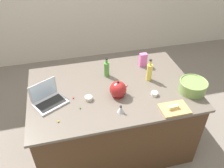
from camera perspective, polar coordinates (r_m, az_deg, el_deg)
name	(u,v)px	position (r m, az deg, el deg)	size (l,w,h in m)	color
ground_plane	(112,140)	(3.21, 0.00, -13.54)	(12.00, 12.00, 0.00)	slate
island_counter	(112,116)	(2.88, 0.00, -7.89)	(1.83, 1.20, 0.90)	#4C331E
laptop	(48,99)	(2.45, -15.45, -3.53)	(0.38, 0.35, 0.22)	#B7B7BC
mixing_bowl_large	(193,86)	(2.63, 19.33, -0.50)	(0.30, 0.30, 0.13)	#72934C
bottle_oil	(149,72)	(2.67, 9.21, 2.99)	(0.06, 0.06, 0.27)	#DBC64C
bottle_olive	(107,69)	(2.70, -1.33, 3.74)	(0.06, 0.06, 0.24)	#4C8C38
kettle	(118,90)	(2.42, 1.51, -1.37)	(0.21, 0.18, 0.20)	maroon
cutting_board	(174,109)	(2.39, 15.12, -5.91)	(0.28, 0.20, 0.02)	tan
butter_stick_left	(173,107)	(2.36, 14.88, -5.50)	(0.11, 0.04, 0.04)	#F4E58C
ramekin_small	(89,98)	(2.42, -5.79, -3.51)	(0.08, 0.08, 0.04)	beige
ramekin_medium	(155,94)	(2.51, 10.43, -2.36)	(0.07, 0.07, 0.04)	white
kitchen_timer	(121,109)	(2.26, 2.18, -6.26)	(0.07, 0.07, 0.08)	#B2B2B7
candy_bag	(143,60)	(2.92, 7.66, 5.94)	(0.09, 0.06, 0.17)	pink
candy_0	(73,98)	(2.46, -9.52, -3.43)	(0.02, 0.02, 0.02)	red
candy_1	(58,121)	(2.24, -13.11, -8.96)	(0.02, 0.02, 0.02)	yellow
candy_2	(80,108)	(2.34, -7.84, -5.92)	(0.01, 0.01, 0.01)	green
candy_3	(118,88)	(2.55, 1.44, -1.00)	(0.02, 0.02, 0.02)	yellow
candy_4	(108,66)	(2.92, -0.91, 4.57)	(0.02, 0.02, 0.02)	yellow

